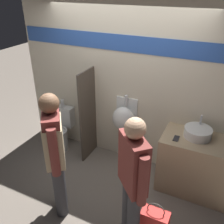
{
  "coord_description": "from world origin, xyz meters",
  "views": [
    {
      "loc": [
        1.43,
        -2.8,
        2.8
      ],
      "look_at": [
        0.0,
        0.17,
        1.05
      ],
      "focal_mm": 40.0,
      "sensor_mm": 36.0,
      "label": 1
    }
  ],
  "objects": [
    {
      "name": "cell_phone",
      "position": [
        0.99,
        0.15,
        0.88
      ],
      "size": [
        0.07,
        0.14,
        0.01
      ],
      "color": "#232328",
      "rests_on": "sink_counter"
    },
    {
      "name": "display_wall",
      "position": [
        0.0,
        0.6,
        1.36
      ],
      "size": [
        3.67,
        0.07,
        2.7
      ],
      "color": "beige",
      "rests_on": "ground_plane"
    },
    {
      "name": "urinal_near_counter",
      "position": [
        0.08,
        0.44,
        0.81
      ],
      "size": [
        0.38,
        0.27,
        1.19
      ],
      "color": "silver",
      "rests_on": "ground_plane"
    },
    {
      "name": "sink_basin",
      "position": [
        1.24,
        0.33,
        0.94
      ],
      "size": [
        0.38,
        0.38,
        0.27
      ],
      "color": "silver",
      "rests_on": "sink_counter"
    },
    {
      "name": "ground_plane",
      "position": [
        0.0,
        0.0,
        0.0
      ],
      "size": [
        16.0,
        16.0,
        0.0
      ],
      "primitive_type": "plane",
      "color": "#70665B"
    },
    {
      "name": "divider_near_counter",
      "position": [
        -0.52,
        0.32,
        0.79
      ],
      "size": [
        0.03,
        0.49,
        1.57
      ],
      "color": "#4C4238",
      "rests_on": "ground_plane"
    },
    {
      "name": "sink_counter",
      "position": [
        1.29,
        0.27,
        0.44
      ],
      "size": [
        1.0,
        0.6,
        0.87
      ],
      "color": "tan",
      "rests_on": "ground_plane"
    },
    {
      "name": "person_in_vest",
      "position": [
        -0.24,
        -0.9,
        1.0
      ],
      "size": [
        0.45,
        0.5,
        1.73
      ],
      "rotation": [
        0.0,
        0.0,
        2.23
      ],
      "color": "#3D3D42",
      "rests_on": "ground_plane"
    },
    {
      "name": "person_with_lanyard",
      "position": [
        0.75,
        -0.87,
        0.91
      ],
      "size": [
        0.43,
        0.44,
        1.65
      ],
      "rotation": [
        0.0,
        0.0,
        2.34
      ],
      "color": "#3D3D42",
      "rests_on": "ground_plane"
    },
    {
      "name": "toilet",
      "position": [
        -1.13,
        0.28,
        0.31
      ],
      "size": [
        0.38,
        0.55,
        0.9
      ],
      "color": "silver",
      "rests_on": "ground_plane"
    }
  ]
}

